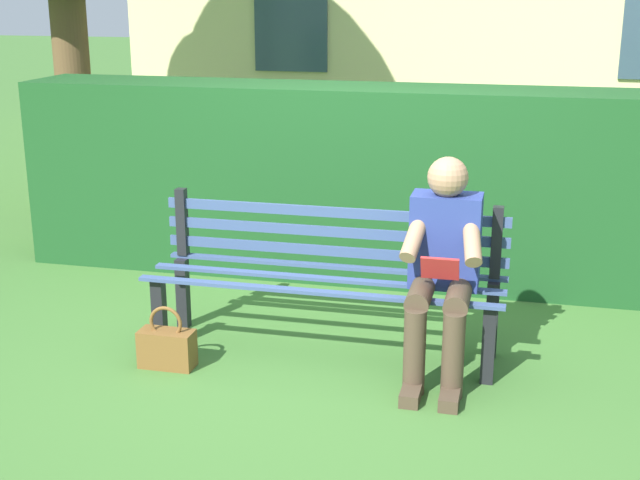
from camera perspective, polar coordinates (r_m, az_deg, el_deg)
The scene contains 5 objects.
ground at distance 5.12m, azimuth 0.26°, elevation -7.42°, with size 60.00×60.00×0.00m, color #3D6B2D.
park_bench at distance 5.03m, azimuth 0.50°, elevation -2.16°, with size 2.06×0.52×0.89m.
person_seated at distance 4.70m, azimuth 8.09°, elevation -1.48°, with size 0.44×0.73×1.20m.
hedge_backdrop at distance 6.24m, azimuth 6.45°, elevation 3.87°, with size 5.79×0.75×1.49m.
handbag at distance 4.97m, azimuth -10.06°, elevation -6.96°, with size 0.31×0.14×0.36m.
Camera 1 is at (-1.08, 4.56, 2.07)m, focal length 48.50 mm.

